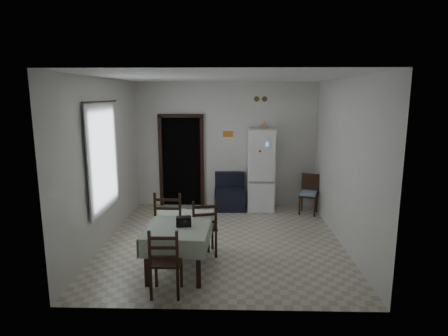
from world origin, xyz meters
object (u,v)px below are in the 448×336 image
object	(u,v)px
corner_chair	(309,194)
dining_table	(180,245)
navy_seat	(229,192)
fridge	(261,170)
dining_chair_near_head	(166,260)
dining_chair_far_left	(171,222)
dining_chair_far_right	(203,226)

from	to	relation	value
corner_chair	dining_table	size ratio (longest dim) A/B	0.64
navy_seat	dining_table	xyz separation A→B (m)	(-0.71, -3.03, -0.06)
fridge	dining_chair_near_head	xyz separation A→B (m)	(-1.50, -3.81, -0.46)
dining_chair_far_left	dining_chair_far_right	xyz separation A→B (m)	(0.54, -0.03, -0.06)
navy_seat	dining_chair_near_head	size ratio (longest dim) A/B	0.88
corner_chair	navy_seat	bearing A→B (deg)	-170.32
navy_seat	dining_chair_far_left	bearing A→B (deg)	-112.91
dining_chair_far_left	dining_chair_near_head	xyz separation A→B (m)	(0.16, -1.31, -0.07)
dining_chair_near_head	fridge	bearing A→B (deg)	-112.22
fridge	corner_chair	size ratio (longest dim) A/B	2.12
fridge	dining_table	world-z (taller)	fridge
fridge	dining_chair_far_right	xyz separation A→B (m)	(-1.11, -2.53, -0.45)
dining_chair_far_right	dining_chair_near_head	distance (m)	1.33
corner_chair	dining_chair_far_right	distance (m)	3.11
dining_chair_near_head	corner_chair	bearing A→B (deg)	-126.71
dining_table	dining_chair_near_head	distance (m)	0.79
fridge	dining_chair_far_left	xyz separation A→B (m)	(-1.66, -2.50, -0.39)
navy_seat	corner_chair	bearing A→B (deg)	-11.89
navy_seat	dining_chair_near_head	world-z (taller)	dining_chair_near_head
corner_chair	dining_chair_near_head	xyz separation A→B (m)	(-2.55, -3.51, 0.03)
fridge	corner_chair	distance (m)	1.20
dining_table	dining_chair_far_left	distance (m)	0.61
navy_seat	fridge	bearing A→B (deg)	-2.25
dining_chair_far_left	dining_chair_far_right	world-z (taller)	dining_chair_far_left
corner_chair	dining_chair_near_head	bearing A→B (deg)	-106.68
dining_chair_far_right	dining_chair_near_head	size ratio (longest dim) A/B	1.03
navy_seat	corner_chair	size ratio (longest dim) A/B	0.95
corner_chair	fridge	bearing A→B (deg)	-176.61
dining_table	dining_chair_near_head	bearing A→B (deg)	-93.27
corner_chair	dining_table	distance (m)	3.69
navy_seat	dining_table	world-z (taller)	navy_seat
navy_seat	dining_table	bearing A→B (deg)	-105.51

